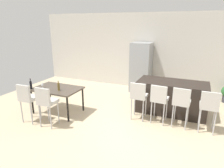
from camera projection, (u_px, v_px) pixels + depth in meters
name	position (u px, v px, depth m)	size (l,w,h in m)	color
ground_plane	(136.00, 119.00, 5.44)	(10.00, 10.00, 0.00)	#C6B28E
back_wall	(159.00, 53.00, 7.47)	(10.00, 0.12, 2.90)	beige
kitchen_island	(171.00, 97.00, 5.75)	(1.93, 0.91, 0.92)	black
bar_chair_left	(139.00, 95.00, 5.24)	(0.41, 0.41, 1.05)	beige
bar_chair_middle	(159.00, 98.00, 5.03)	(0.42, 0.42, 1.05)	beige
bar_chair_right	(181.00, 101.00, 4.83)	(0.42, 0.42, 1.05)	beige
bar_chair_far	(209.00, 105.00, 4.59)	(0.41, 0.41, 1.05)	beige
dining_table	(57.00, 90.00, 5.68)	(1.34, 0.87, 0.74)	#4C4238
dining_chair_near	(28.00, 97.00, 5.09)	(0.41, 0.41, 1.05)	beige
dining_chair_far	(46.00, 101.00, 4.86)	(0.42, 0.42, 1.05)	beige
wine_bottle_inner	(59.00, 87.00, 5.45)	(0.06, 0.06, 0.27)	brown
wine_bottle_far	(31.00, 85.00, 5.55)	(0.06, 0.06, 0.31)	black
wine_glass_left	(42.00, 84.00, 5.63)	(0.07, 0.07, 0.17)	silver
refrigerator	(141.00, 67.00, 7.45)	(0.72, 0.68, 1.84)	#939699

